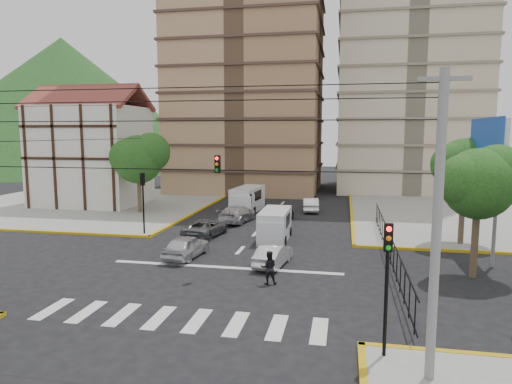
% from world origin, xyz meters
% --- Properties ---
extents(ground, '(160.00, 160.00, 0.00)m').
position_xyz_m(ground, '(0.00, 0.00, 0.00)').
color(ground, black).
rests_on(ground, ground).
extents(sidewalk_nw, '(26.00, 26.00, 0.15)m').
position_xyz_m(sidewalk_nw, '(-20.00, 20.00, 0.07)').
color(sidewalk_nw, gray).
rests_on(sidewalk_nw, ground).
extents(sidewalk_ne, '(26.00, 26.00, 0.15)m').
position_xyz_m(sidewalk_ne, '(20.00, 20.00, 0.07)').
color(sidewalk_ne, gray).
rests_on(sidewalk_ne, ground).
extents(crosswalk_stripes, '(12.00, 2.40, 0.01)m').
position_xyz_m(crosswalk_stripes, '(0.00, -6.00, 0.01)').
color(crosswalk_stripes, silver).
rests_on(crosswalk_stripes, ground).
extents(stop_line, '(13.00, 0.40, 0.01)m').
position_xyz_m(stop_line, '(0.00, 1.20, 0.01)').
color(stop_line, silver).
rests_on(stop_line, ground).
extents(tower_beige, '(17.00, 16.00, 48.00)m').
position_xyz_m(tower_beige, '(14.00, 40.00, 24.00)').
color(tower_beige, beige).
rests_on(tower_beige, ground).
extents(tudor_building, '(10.80, 8.05, 12.23)m').
position_xyz_m(tudor_building, '(-19.00, 20.00, 5.25)').
color(tudor_building, silver).
rests_on(tudor_building, ground).
extents(distant_hill, '(70.00, 70.00, 28.00)m').
position_xyz_m(distant_hill, '(-55.00, 70.00, 14.00)').
color(distant_hill, '#1E4416').
rests_on(distant_hill, ground).
extents(park_fence, '(0.10, 22.50, 1.66)m').
position_xyz_m(park_fence, '(9.00, 4.50, 0.00)').
color(park_fence, black).
rests_on(park_fence, ground).
extents(billboard, '(0.36, 6.20, 8.10)m').
position_xyz_m(billboard, '(14.45, 6.00, 6.00)').
color(billboard, slate).
rests_on(billboard, ground).
extents(tree_park_a, '(4.41, 3.60, 6.83)m').
position_xyz_m(tree_park_a, '(13.08, 2.01, 5.01)').
color(tree_park_a, '#473828').
rests_on(tree_park_a, ground).
extents(tree_park_c, '(4.65, 3.80, 7.25)m').
position_xyz_m(tree_park_c, '(14.09, 9.01, 5.34)').
color(tree_park_c, '#473828').
rests_on(tree_park_c, ground).
extents(tree_tudor, '(5.39, 4.40, 7.43)m').
position_xyz_m(tree_tudor, '(-11.90, 16.01, 5.22)').
color(tree_tudor, '#473828').
rests_on(tree_tudor, ground).
extents(traffic_light_se, '(0.28, 0.22, 4.40)m').
position_xyz_m(traffic_light_se, '(7.80, -7.80, 3.11)').
color(traffic_light_se, black).
rests_on(traffic_light_se, ground).
extents(traffic_light_nw, '(0.28, 0.22, 4.40)m').
position_xyz_m(traffic_light_nw, '(-7.80, 7.80, 3.11)').
color(traffic_light_nw, black).
rests_on(traffic_light_nw, ground).
extents(traffic_light_hanging, '(18.00, 9.12, 0.92)m').
position_xyz_m(traffic_light_hanging, '(0.00, -2.04, 5.90)').
color(traffic_light_hanging, black).
rests_on(traffic_light_hanging, ground).
extents(utility_pole_se, '(1.40, 0.28, 9.00)m').
position_xyz_m(utility_pole_se, '(9.00, -9.00, 4.77)').
color(utility_pole_se, slate).
rests_on(utility_pole_se, ground).
extents(van_right_lane, '(1.97, 4.64, 2.09)m').
position_xyz_m(van_right_lane, '(1.71, 8.09, 1.01)').
color(van_right_lane, silver).
rests_on(van_right_lane, ground).
extents(van_left_lane, '(2.53, 5.27, 2.29)m').
position_xyz_m(van_left_lane, '(-2.62, 19.11, 1.11)').
color(van_left_lane, silver).
rests_on(van_left_lane, ground).
extents(car_silver_front_left, '(2.03, 4.15, 1.36)m').
position_xyz_m(car_silver_front_left, '(-2.78, 2.73, 0.68)').
color(car_silver_front_left, silver).
rests_on(car_silver_front_left, ground).
extents(car_white_front_right, '(1.82, 3.85, 1.22)m').
position_xyz_m(car_white_front_right, '(2.58, 2.08, 0.61)').
color(car_white_front_right, silver).
rests_on(car_white_front_right, ground).
extents(car_grey_mid_left, '(2.68, 4.73, 1.25)m').
position_xyz_m(car_grey_mid_left, '(-3.33, 8.44, 0.62)').
color(car_grey_mid_left, slate).
rests_on(car_grey_mid_left, ground).
extents(car_silver_rear_left, '(2.75, 5.13, 1.42)m').
position_xyz_m(car_silver_rear_left, '(-2.30, 13.96, 0.71)').
color(car_silver_rear_left, '#B7B6BB').
rests_on(car_silver_rear_left, ground).
extents(car_darkgrey_mid_right, '(2.29, 4.62, 1.51)m').
position_xyz_m(car_darkgrey_mid_right, '(1.08, 14.78, 0.76)').
color(car_darkgrey_mid_right, '#262628').
rests_on(car_darkgrey_mid_right, ground).
extents(car_white_rear_right, '(1.82, 4.13, 1.32)m').
position_xyz_m(car_white_rear_right, '(3.29, 20.31, 0.66)').
color(car_white_rear_right, white).
rests_on(car_white_rear_right, ground).
extents(pedestrian_crosswalk, '(0.92, 0.78, 1.66)m').
position_xyz_m(pedestrian_crosswalk, '(2.85, -1.07, 0.83)').
color(pedestrian_crosswalk, black).
rests_on(pedestrian_crosswalk, ground).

